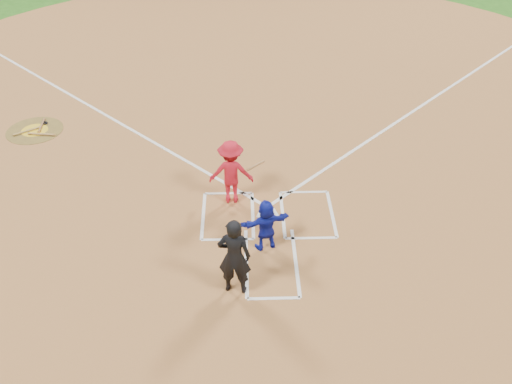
{
  "coord_description": "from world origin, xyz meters",
  "views": [
    {
      "loc": [
        -0.59,
        -11.02,
        8.75
      ],
      "look_at": [
        -0.3,
        -0.4,
        1.0
      ],
      "focal_mm": 40.0,
      "sensor_mm": 36.0,
      "label": 1
    }
  ],
  "objects_px": {
    "umpire": "(234,257)",
    "batter_at_plate": "(231,172)",
    "catcher": "(266,225)",
    "on_deck_circle": "(35,130)",
    "home_plate": "(268,214)"
  },
  "relations": [
    {
      "from": "home_plate",
      "to": "umpire",
      "type": "distance_m",
      "value": 2.79
    },
    {
      "from": "home_plate",
      "to": "batter_at_plate",
      "type": "bearing_deg",
      "value": -35.12
    },
    {
      "from": "catcher",
      "to": "umpire",
      "type": "distance_m",
      "value": 1.53
    },
    {
      "from": "home_plate",
      "to": "catcher",
      "type": "relative_size",
      "value": 0.47
    },
    {
      "from": "umpire",
      "to": "catcher",
      "type": "bearing_deg",
      "value": -109.69
    },
    {
      "from": "umpire",
      "to": "home_plate",
      "type": "bearing_deg",
      "value": -99.66
    },
    {
      "from": "umpire",
      "to": "on_deck_circle",
      "type": "bearing_deg",
      "value": -40.19
    },
    {
      "from": "catcher",
      "to": "batter_at_plate",
      "type": "bearing_deg",
      "value": -83.94
    },
    {
      "from": "batter_at_plate",
      "to": "home_plate",
      "type": "bearing_deg",
      "value": -35.12
    },
    {
      "from": "home_plate",
      "to": "umpire",
      "type": "bearing_deg",
      "value": 72.48
    },
    {
      "from": "on_deck_circle",
      "to": "catcher",
      "type": "height_order",
      "value": "catcher"
    },
    {
      "from": "catcher",
      "to": "batter_at_plate",
      "type": "relative_size",
      "value": 0.75
    },
    {
      "from": "on_deck_circle",
      "to": "batter_at_plate",
      "type": "xyz_separation_m",
      "value": [
        6.06,
        -3.7,
        0.85
      ]
    },
    {
      "from": "umpire",
      "to": "batter_at_plate",
      "type": "bearing_deg",
      "value": -80.46
    },
    {
      "from": "on_deck_circle",
      "to": "catcher",
      "type": "bearing_deg",
      "value": -38.81
    }
  ]
}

